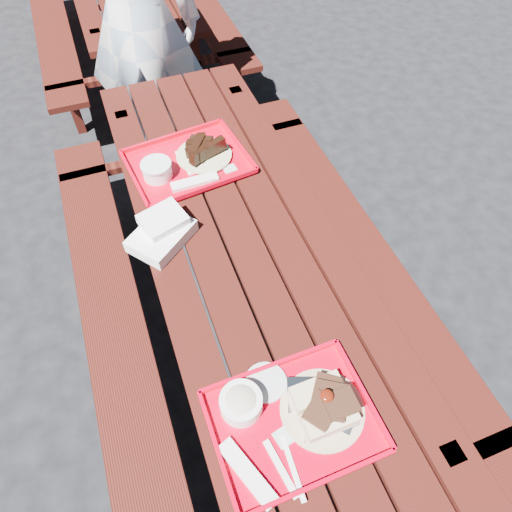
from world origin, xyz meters
name	(u,v)px	position (x,y,z in m)	size (l,w,h in m)	color
ground	(246,329)	(0.00, 0.00, 0.00)	(60.00, 60.00, 0.00)	black
picnic_table_near	(244,266)	(0.00, 0.00, 0.56)	(1.41, 2.40, 0.75)	#3C120B
near_tray	(290,412)	(-0.10, -0.70, 0.79)	(0.48, 0.41, 0.15)	red
far_tray	(187,162)	(-0.09, 0.47, 0.78)	(0.55, 0.45, 0.09)	red
white_cloth	(162,231)	(-0.29, 0.11, 0.79)	(0.29, 0.28, 0.10)	white
person	(137,19)	(-0.07, 1.47, 0.94)	(0.69, 0.45, 1.89)	#A4BDD9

